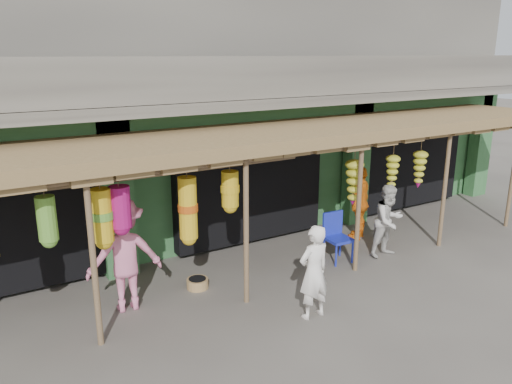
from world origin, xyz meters
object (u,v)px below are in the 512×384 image
person_front (314,272)px  person_shopper (124,255)px  blue_chair (336,234)px  person_right (389,221)px  person_vendor (360,203)px

person_front → person_shopper: bearing=-39.1°
blue_chair → person_front: size_ratio=0.64×
person_right → blue_chair: bearing=157.5°
person_right → person_shopper: bearing=171.1°
blue_chair → person_right: (1.07, -0.40, 0.21)m
person_front → person_vendor: bearing=-146.0°
person_front → person_shopper: 3.11m
person_shopper → blue_chair: bearing=-177.0°
blue_chair → person_vendor: size_ratio=0.59×
person_vendor → person_shopper: 5.64m
person_front → person_right: 3.15m
blue_chair → person_right: bearing=-16.9°
blue_chair → person_shopper: (-4.33, 0.25, 0.40)m
blue_chair → person_vendor: bearing=32.2°
person_right → person_vendor: bearing=76.8°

